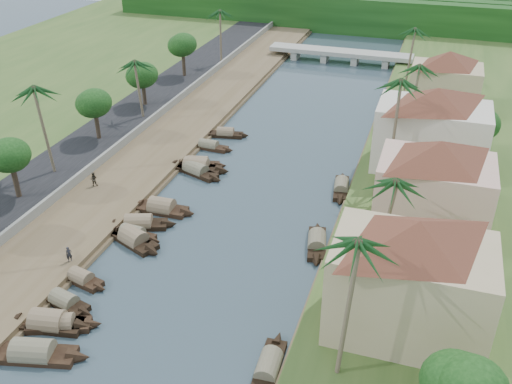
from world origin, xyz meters
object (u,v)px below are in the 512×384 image
(bridge, at_px, (340,54))
(building_near, at_px, (411,277))
(sampan_0, at_px, (33,353))
(sampan_1, at_px, (48,323))
(person_near, at_px, (69,254))

(bridge, bearing_deg, building_near, -75.61)
(sampan_0, xyz_separation_m, sampan_1, (-0.98, 3.30, 0.00))
(bridge, distance_m, sampan_1, 82.17)
(sampan_1, relative_size, person_near, 5.35)
(sampan_1, bearing_deg, person_near, 100.76)
(building_near, height_order, sampan_0, building_near)
(person_near, bearing_deg, building_near, -40.50)
(bridge, bearing_deg, sampan_1, -96.41)
(building_near, xyz_separation_m, sampan_0, (-27.19, -10.95, -5.96))
(sampan_0, height_order, person_near, person_near)
(sampan_0, relative_size, sampan_1, 1.13)
(building_near, xyz_separation_m, person_near, (-31.05, -0.06, -4.80))
(sampan_0, bearing_deg, bridge, 71.00)
(bridge, xyz_separation_m, sampan_0, (-8.20, -84.95, -1.30))
(building_near, height_order, person_near, building_near)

